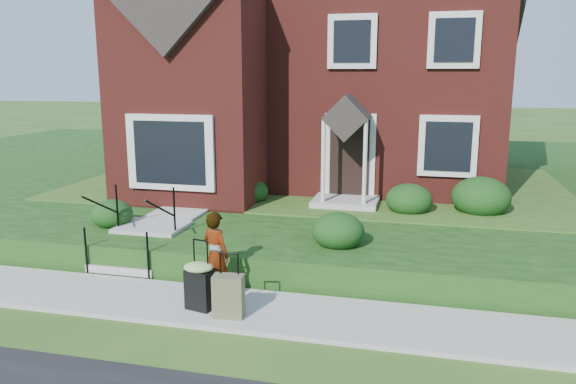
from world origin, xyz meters
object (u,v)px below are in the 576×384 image
(front_steps, at_px, (142,240))
(suitcase_black, at_px, (199,283))
(suitcase_olive, at_px, (229,296))
(woman, at_px, (216,255))

(front_steps, xyz_separation_m, suitcase_black, (2.12, -2.08, 0.06))
(front_steps, distance_m, suitcase_black, 2.97)
(suitcase_black, relative_size, suitcase_olive, 1.12)
(front_steps, relative_size, woman, 1.35)
(woman, distance_m, suitcase_olive, 0.98)
(suitcase_black, bearing_deg, suitcase_olive, -2.94)
(front_steps, bearing_deg, suitcase_black, -44.41)
(woman, height_order, suitcase_black, woman)
(suitcase_black, bearing_deg, front_steps, 148.90)
(suitcase_olive, bearing_deg, front_steps, 134.71)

